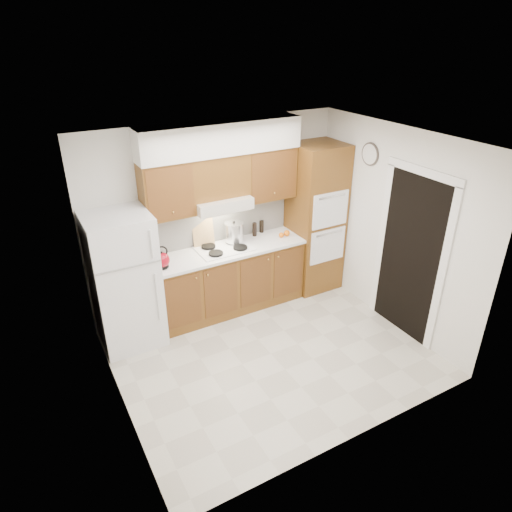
{
  "coord_description": "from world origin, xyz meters",
  "views": [
    {
      "loc": [
        -2.35,
        -3.83,
        3.64
      ],
      "look_at": [
        0.04,
        0.45,
        1.15
      ],
      "focal_mm": 32.0,
      "sensor_mm": 36.0,
      "label": 1
    }
  ],
  "objects": [
    {
      "name": "ceiling",
      "position": [
        0.0,
        0.0,
        2.6
      ],
      "size": [
        3.6,
        3.6,
        0.0
      ],
      "primitive_type": "plane",
      "color": "white",
      "rests_on": "wall_back"
    },
    {
      "name": "soffit",
      "position": [
        0.03,
        1.32,
        2.4
      ],
      "size": [
        2.13,
        0.36,
        0.4
      ],
      "primitive_type": "cube",
      "color": "silver",
      "rests_on": "wall_back"
    },
    {
      "name": "doorway",
      "position": [
        1.79,
        -0.35,
        1.05
      ],
      "size": [
        0.02,
        0.9,
        2.1
      ],
      "primitive_type": "cube",
      "color": "black",
      "rests_on": "floor"
    },
    {
      "name": "wall_left",
      "position": [
        -1.8,
        0.0,
        1.3
      ],
      "size": [
        0.02,
        3.0,
        2.6
      ],
      "primitive_type": "cube",
      "color": "white",
      "rests_on": "floor"
    },
    {
      "name": "cooktop",
      "position": [
        -0.02,
        1.21,
        0.95
      ],
      "size": [
        0.74,
        0.5,
        0.01
      ],
      "primitive_type": "cube",
      "color": "white",
      "rests_on": "countertop"
    },
    {
      "name": "upper_cab_over_hood",
      "position": [
        -0.02,
        1.33,
        1.92
      ],
      "size": [
        0.75,
        0.33,
        0.55
      ],
      "primitive_type": "cube",
      "color": "brown",
      "rests_on": "range_hood"
    },
    {
      "name": "orange_near",
      "position": [
        0.84,
        1.15,
        0.98
      ],
      "size": [
        0.08,
        0.08,
        0.07
      ],
      "primitive_type": "sphere",
      "rotation": [
        0.0,
        0.0,
        -0.1
      ],
      "color": "#FF520D",
      "rests_on": "countertop"
    },
    {
      "name": "floor",
      "position": [
        0.0,
        0.0,
        0.0
      ],
      "size": [
        3.6,
        3.6,
        0.0
      ],
      "primitive_type": "plane",
      "color": "beige",
      "rests_on": "ground"
    },
    {
      "name": "upper_cab_left",
      "position": [
        -0.71,
        1.33,
        1.85
      ],
      "size": [
        0.63,
        0.33,
        0.7
      ],
      "primitive_type": "cube",
      "color": "brown",
      "rests_on": "wall_back"
    },
    {
      "name": "cutting_board",
      "position": [
        -0.22,
        1.45,
        1.14
      ],
      "size": [
        0.3,
        0.13,
        0.38
      ],
      "primitive_type": "cube",
      "rotation": [
        -0.21,
        0.0,
        -0.12
      ],
      "color": "tan",
      "rests_on": "countertop"
    },
    {
      "name": "wall_back",
      "position": [
        0.0,
        1.5,
        1.3
      ],
      "size": [
        3.6,
        0.02,
        2.6
      ],
      "primitive_type": "cube",
      "color": "white",
      "rests_on": "floor"
    },
    {
      "name": "condiment_a",
      "position": [
        0.34,
        1.41,
        1.03
      ],
      "size": [
        0.06,
        0.06,
        0.19
      ],
      "primitive_type": "cylinder",
      "rotation": [
        0.0,
        0.0,
        0.18
      ],
      "color": "black",
      "rests_on": "countertop"
    },
    {
      "name": "countertop",
      "position": [
        0.03,
        1.19,
        0.92
      ],
      "size": [
        2.13,
        0.62,
        0.04
      ],
      "primitive_type": "cube",
      "color": "white",
      "rests_on": "base_cabinets"
    },
    {
      "name": "fridge",
      "position": [
        -1.41,
        1.14,
        0.86
      ],
      "size": [
        0.75,
        0.72,
        1.72
      ],
      "primitive_type": "cube",
      "color": "white",
      "rests_on": "floor"
    },
    {
      "name": "range_hood",
      "position": [
        -0.02,
        1.27,
        1.57
      ],
      "size": [
        0.75,
        0.45,
        0.15
      ],
      "primitive_type": "cube",
      "color": "silver",
      "rests_on": "wall_back"
    },
    {
      "name": "kettle",
      "position": [
        -0.93,
        1.1,
        1.05
      ],
      "size": [
        0.22,
        0.22,
        0.2
      ],
      "primitive_type": "sphere",
      "rotation": [
        0.0,
        0.0,
        -0.16
      ],
      "color": "maroon",
      "rests_on": "countertop"
    },
    {
      "name": "oven_cabinet",
      "position": [
        1.44,
        1.18,
        1.1
      ],
      "size": [
        0.7,
        0.65,
        2.2
      ],
      "primitive_type": "cube",
      "color": "brown",
      "rests_on": "floor"
    },
    {
      "name": "upper_cab_right",
      "position": [
        0.72,
        1.33,
        1.85
      ],
      "size": [
        0.73,
        0.33,
        0.7
      ],
      "primitive_type": "cube",
      "color": "brown",
      "rests_on": "wall_back"
    },
    {
      "name": "condiment_c",
      "position": [
        0.69,
        1.45,
        1.03
      ],
      "size": [
        0.07,
        0.07,
        0.18
      ],
      "primitive_type": "cylinder",
      "rotation": [
        0.0,
        0.0,
        -0.16
      ],
      "color": "black",
      "rests_on": "countertop"
    },
    {
      "name": "backsplash",
      "position": [
        0.02,
        1.49,
        1.22
      ],
      "size": [
        2.11,
        0.03,
        0.56
      ],
      "primitive_type": "cube",
      "color": "white",
      "rests_on": "countertop"
    },
    {
      "name": "wall_clock",
      "position": [
        1.79,
        0.55,
        2.15
      ],
      "size": [
        0.02,
        0.3,
        0.3
      ],
      "primitive_type": "cylinder",
      "rotation": [
        0.0,
        1.57,
        0.0
      ],
      "color": "#3F3833",
      "rests_on": "wall_right"
    },
    {
      "name": "orange_far",
      "position": [
        0.94,
        1.15,
        0.98
      ],
      "size": [
        0.11,
        0.11,
        0.09
      ],
      "primitive_type": "sphere",
      "rotation": [
        0.0,
        0.0,
        -0.36
      ],
      "color": "orange",
      "rests_on": "countertop"
    },
    {
      "name": "base_cabinets",
      "position": [
        0.02,
        1.2,
        0.45
      ],
      "size": [
        2.11,
        0.6,
        0.9
      ],
      "primitive_type": "cube",
      "color": "brown",
      "rests_on": "floor"
    },
    {
      "name": "stock_pot",
      "position": [
        0.18,
        1.31,
        1.1
      ],
      "size": [
        0.32,
        0.32,
        0.26
      ],
      "primitive_type": "cylinder",
      "rotation": [
        0.0,
        0.0,
        -0.33
      ],
      "color": "silver",
      "rests_on": "cooktop"
    },
    {
      "name": "wall_right",
      "position": [
        1.8,
        0.0,
        1.3
      ],
      "size": [
        0.02,
        3.0,
        2.6
      ],
      "primitive_type": "cube",
      "color": "white",
      "rests_on": "floor"
    },
    {
      "name": "condiment_b",
      "position": [
        0.54,
        1.39,
        1.04
      ],
      "size": [
        0.06,
        0.06,
        0.2
      ],
      "primitive_type": "cylinder",
      "rotation": [
        0.0,
        0.0,
        -0.01
      ],
      "color": "black",
      "rests_on": "countertop"
    }
  ]
}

